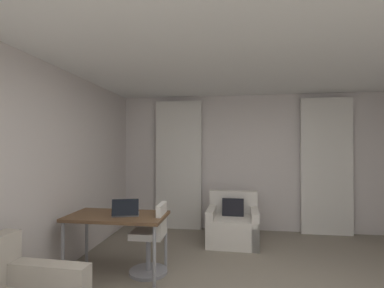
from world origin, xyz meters
TOP-DOWN VIEW (x-y plane):
  - wall_window at (0.00, 3.03)m, footprint 5.12×0.06m
  - wall_left at (-2.53, 0.00)m, footprint 0.06×6.12m
  - ceiling at (0.00, 0.00)m, footprint 5.12×6.12m
  - curtain_left_panel at (-1.38, 2.90)m, footprint 0.90×0.06m
  - curtain_right_panel at (1.38, 2.90)m, footprint 0.90×0.06m
  - armchair at (-0.32, 2.20)m, footprint 0.85×0.79m
  - desk at (-1.76, 0.83)m, footprint 1.22×0.66m
  - desk_chair at (-1.34, 0.90)m, footprint 0.48×0.48m
  - laptop at (-1.64, 0.79)m, footprint 0.38×0.33m

SIDE VIEW (x-z plane):
  - armchair at x=-0.32m, z-range -0.12..0.70m
  - desk_chair at x=-1.34m, z-range -0.05..0.83m
  - desk at x=-1.76m, z-range 0.31..1.05m
  - laptop at x=-1.64m, z-range 0.68..0.89m
  - curtain_left_panel at x=-1.38m, z-range 0.00..2.50m
  - curtain_right_panel at x=1.38m, z-range 0.00..2.50m
  - wall_window at x=0.00m, z-range 0.00..2.60m
  - wall_left at x=-2.53m, z-range 0.00..2.60m
  - ceiling at x=0.00m, z-range 2.60..2.66m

